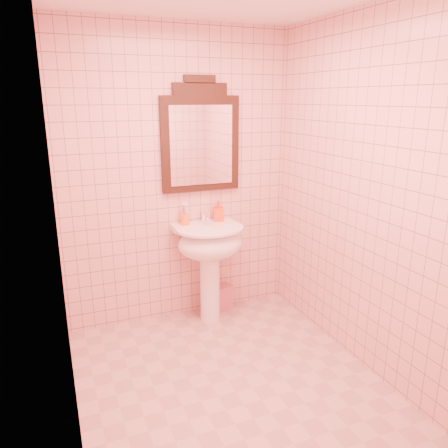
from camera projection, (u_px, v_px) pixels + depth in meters
name	position (u px, v px, depth m)	size (l,w,h in m)	color
floor	(228.00, 380.00, 3.07)	(2.20, 2.20, 0.00)	tan
back_wall	(178.00, 179.00, 3.70)	(2.00, 0.02, 2.50)	#DCA299
pedestal_sink	(210.00, 250.00, 3.73)	(0.58, 0.58, 0.86)	white
faucet	(204.00, 217.00, 3.78)	(0.04, 0.16, 0.11)	white
mirror	(201.00, 139.00, 3.65)	(0.68, 0.06, 0.95)	black
toothbrush_cup	(185.00, 219.00, 3.73)	(0.08, 0.08, 0.18)	orange
soap_dispenser	(218.00, 211.00, 3.84)	(0.08, 0.08, 0.18)	#E84113
towel	(221.00, 297.00, 4.08)	(0.19, 0.13, 0.23)	#C37472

